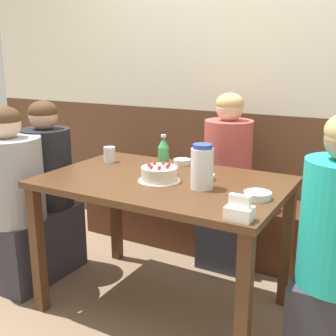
# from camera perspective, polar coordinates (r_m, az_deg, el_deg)

# --- Properties ---
(ground_plane) EXTENTS (12.00, 12.00, 0.00)m
(ground_plane) POSITION_cam_1_polar(r_m,az_deg,el_deg) (2.59, -0.56, -18.15)
(ground_plane) COLOR #846B51
(back_wall) EXTENTS (4.80, 0.04, 2.50)m
(back_wall) POSITION_cam_1_polar(r_m,az_deg,el_deg) (3.13, 9.18, 11.73)
(back_wall) COLOR brown
(back_wall) RESTS_ON ground_plane
(bench_seat) EXTENTS (2.20, 0.38, 0.43)m
(bench_seat) POSITION_cam_1_polar(r_m,az_deg,el_deg) (3.16, 7.00, -7.54)
(bench_seat) COLOR #472314
(bench_seat) RESTS_ON ground_plane
(dining_table) EXTENTS (1.29, 0.83, 0.77)m
(dining_table) POSITION_cam_1_polar(r_m,az_deg,el_deg) (2.29, -0.60, -3.96)
(dining_table) COLOR #4C2D19
(dining_table) RESTS_ON ground_plane
(birthday_cake) EXTENTS (0.23, 0.23, 0.10)m
(birthday_cake) POSITION_cam_1_polar(r_m,az_deg,el_deg) (2.22, -1.21, -0.83)
(birthday_cake) COLOR white
(birthday_cake) RESTS_ON dining_table
(water_pitcher) EXTENTS (0.11, 0.11, 0.23)m
(water_pitcher) POSITION_cam_1_polar(r_m,az_deg,el_deg) (2.08, 4.63, 0.13)
(water_pitcher) COLOR white
(water_pitcher) RESTS_ON dining_table
(soju_bottle) EXTENTS (0.06, 0.06, 0.22)m
(soju_bottle) POSITION_cam_1_polar(r_m,az_deg,el_deg) (2.36, -0.61, 1.77)
(soju_bottle) COLOR #388E4C
(soju_bottle) RESTS_ON dining_table
(napkin_holder) EXTENTS (0.11, 0.08, 0.11)m
(napkin_holder) POSITION_cam_1_polar(r_m,az_deg,el_deg) (1.72, 9.65, -5.72)
(napkin_holder) COLOR white
(napkin_holder) RESTS_ON dining_table
(bowl_soup_white) EXTENTS (0.12, 0.12, 0.03)m
(bowl_soup_white) POSITION_cam_1_polar(r_m,az_deg,el_deg) (2.26, 4.75, -1.18)
(bowl_soup_white) COLOR white
(bowl_soup_white) RESTS_ON dining_table
(bowl_rice_small) EXTENTS (0.10, 0.10, 0.03)m
(bowl_rice_small) POSITION_cam_1_polar(r_m,az_deg,el_deg) (2.57, 1.93, 0.84)
(bowl_rice_small) COLOR white
(bowl_rice_small) RESTS_ON dining_table
(bowl_side_dish) EXTENTS (0.13, 0.13, 0.03)m
(bowl_side_dish) POSITION_cam_1_polar(r_m,az_deg,el_deg) (1.99, 12.03, -3.63)
(bowl_side_dish) COLOR white
(bowl_side_dish) RESTS_ON dining_table
(glass_water_tall) EXTENTS (0.07, 0.07, 0.10)m
(glass_water_tall) POSITION_cam_1_polar(r_m,az_deg,el_deg) (2.65, -7.93, 1.83)
(glass_water_tall) COLOR silver
(glass_water_tall) RESTS_ON dining_table
(person_teal_shirt) EXTENTS (0.34, 0.33, 1.20)m
(person_teal_shirt) POSITION_cam_1_polar(r_m,az_deg,el_deg) (1.98, 21.79, -11.23)
(person_teal_shirt) COLOR #33333D
(person_teal_shirt) RESTS_ON ground_plane
(person_pale_blue_shirt) EXTENTS (0.39, 0.39, 1.14)m
(person_pale_blue_shirt) POSITION_cam_1_polar(r_m,az_deg,el_deg) (2.71, -20.33, -4.25)
(person_pale_blue_shirt) COLOR #33333D
(person_pale_blue_shirt) RESTS_ON ground_plane
(person_grey_tee) EXTENTS (0.34, 0.32, 1.14)m
(person_grey_tee) POSITION_cam_1_polar(r_m,az_deg,el_deg) (2.91, -15.82, -3.18)
(person_grey_tee) COLOR #33333D
(person_grey_tee) RESTS_ON ground_plane
(person_dark_striped) EXTENTS (0.32, 0.34, 1.19)m
(person_dark_striped) POSITION_cam_1_polar(r_m,az_deg,el_deg) (2.87, 7.96, -2.60)
(person_dark_striped) COLOR #33333D
(person_dark_striped) RESTS_ON ground_plane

